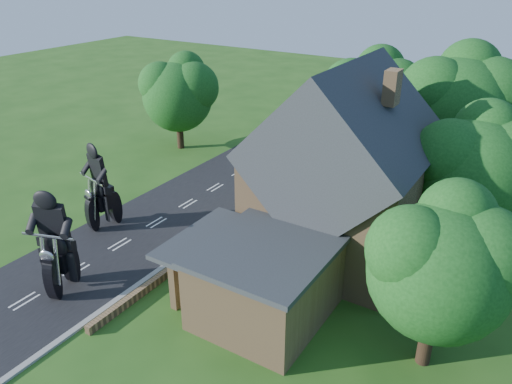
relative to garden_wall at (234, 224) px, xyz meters
The scene contains 19 objects.
ground 6.60m from the garden_wall, 130.70° to the right, with size 120.00×120.00×0.00m, color #234D15.
road 6.60m from the garden_wall, 130.70° to the right, with size 7.00×80.00×0.02m, color black.
kerb 5.04m from the garden_wall, 97.41° to the right, with size 0.30×80.00×0.12m, color gray.
garden_wall is the anchor object (origin of this frame).
house 7.52m from the garden_wall, ahead, with size 9.54×8.64×10.24m.
annex 8.19m from the garden_wall, 46.16° to the right, with size 7.05×5.94×3.44m.
tree_annex_side 14.45m from the garden_wall, 20.89° to the right, with size 5.64×5.20×7.48m.
tree_house_right 13.80m from the garden_wall, 16.32° to the left, with size 6.51×6.00×8.40m.
tree_behind_house 16.06m from the garden_wall, 48.43° to the left, with size 7.81×7.20×10.08m.
tree_behind_left 13.88m from the garden_wall, 72.34° to the left, with size 6.94×6.40×9.16m.
tree_far_road 15.13m from the garden_wall, 140.77° to the left, with size 6.08×5.60×7.84m.
shrub_a 6.09m from the garden_wall, 80.54° to the right, with size 0.90×0.90×1.10m, color #173C13.
shrub_b 3.66m from the garden_wall, 74.05° to the right, with size 0.90×0.90×1.10m, color #173C13.
shrub_c 1.46m from the garden_wall, 45.00° to the right, with size 0.90×0.90×1.10m, color #173C13.
shrub_d 4.14m from the garden_wall, 75.96° to the left, with size 0.90×0.90×1.10m, color #173C13.
shrub_e 6.59m from the garden_wall, 81.25° to the left, with size 0.90×0.90×1.10m, color #173C13.
shrub_f 9.06m from the garden_wall, 83.66° to the left, with size 0.90×0.90×1.10m, color #173C13.
motorcycle_lead 10.01m from the garden_wall, 110.04° to the right, with size 0.44×1.72×1.60m, color black, non-canonical shape.
motorcycle_follow 7.66m from the garden_wall, 149.15° to the right, with size 0.43×1.70×1.58m, color black, non-canonical shape.
Camera 1 is at (19.16, -16.26, 14.51)m, focal length 35.00 mm.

